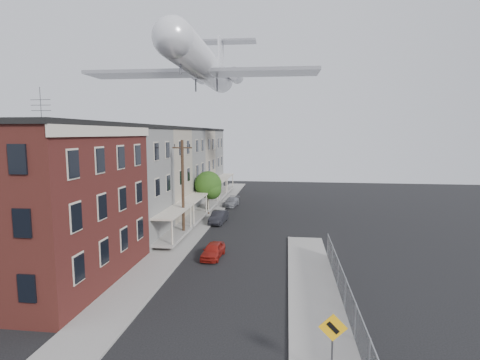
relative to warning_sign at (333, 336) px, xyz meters
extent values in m
plane|color=black|center=(-5.60, 1.03, -1.88)|extent=(120.00, 120.00, 0.00)
cube|color=gray|center=(-11.10, 25.03, -1.82)|extent=(3.00, 62.00, 0.12)
cube|color=gray|center=(-0.10, 7.03, -1.82)|extent=(3.00, 26.00, 0.12)
cube|color=gray|center=(-9.65, 25.03, -1.81)|extent=(0.15, 62.00, 0.14)
cube|color=gray|center=(-1.55, 7.03, -1.81)|extent=(0.15, 26.00, 0.14)
cube|color=#381712|center=(-17.60, 8.03, 3.12)|extent=(10.00, 12.00, 10.00)
cube|color=black|center=(-17.60, 8.03, 8.27)|extent=(10.30, 12.30, 0.30)
cube|color=beige|center=(-12.52, 8.03, 7.82)|extent=(0.16, 12.20, 0.60)
cylinder|color=#515156|center=(-15.60, 6.03, 9.27)|extent=(0.04, 0.04, 2.00)
cube|color=slate|center=(-17.60, 17.53, 3.12)|extent=(10.00, 7.00, 10.00)
cube|color=black|center=(-17.60, 17.53, 8.27)|extent=(10.25, 7.00, 0.30)
cube|color=gray|center=(-11.70, 17.53, -1.33)|extent=(1.80, 6.40, 0.25)
cube|color=beige|center=(-11.70, 17.53, 0.87)|extent=(1.90, 6.50, 0.15)
cube|color=gray|center=(-17.60, 24.53, 3.12)|extent=(10.00, 7.00, 10.00)
cube|color=black|center=(-17.60, 24.53, 8.27)|extent=(10.25, 7.00, 0.30)
cube|color=gray|center=(-11.70, 24.53, -1.33)|extent=(1.80, 6.40, 0.25)
cube|color=beige|center=(-11.70, 24.53, 0.87)|extent=(1.90, 6.50, 0.15)
cube|color=slate|center=(-17.60, 31.53, 3.12)|extent=(10.00, 7.00, 10.00)
cube|color=black|center=(-17.60, 31.53, 8.27)|extent=(10.25, 7.00, 0.30)
cube|color=gray|center=(-11.70, 31.53, -1.33)|extent=(1.80, 6.40, 0.25)
cube|color=beige|center=(-11.70, 31.53, 0.87)|extent=(1.90, 6.50, 0.15)
cube|color=gray|center=(-17.60, 38.53, 3.12)|extent=(10.00, 7.00, 10.00)
cube|color=black|center=(-17.60, 38.53, 8.27)|extent=(10.25, 7.00, 0.30)
cube|color=gray|center=(-11.70, 38.53, -1.33)|extent=(1.80, 6.40, 0.25)
cube|color=beige|center=(-11.70, 38.53, 0.87)|extent=(1.90, 6.50, 0.15)
cube|color=slate|center=(-17.60, 45.53, 3.12)|extent=(10.00, 7.00, 10.00)
cube|color=black|center=(-17.60, 45.53, 8.27)|extent=(10.25, 7.00, 0.30)
cube|color=gray|center=(-11.70, 45.53, -1.33)|extent=(1.80, 6.40, 0.25)
cube|color=beige|center=(-11.70, 45.53, 0.87)|extent=(1.90, 6.50, 0.15)
cylinder|color=gray|center=(1.40, 3.03, -0.93)|extent=(0.06, 0.06, 1.90)
cylinder|color=gray|center=(1.40, 6.03, -0.93)|extent=(0.06, 0.06, 1.90)
cylinder|color=gray|center=(1.40, 9.03, -0.93)|extent=(0.06, 0.06, 1.90)
cylinder|color=gray|center=(1.40, 12.03, -0.93)|extent=(0.06, 0.06, 1.90)
cylinder|color=gray|center=(1.40, 15.03, -0.93)|extent=(0.06, 0.06, 1.90)
cube|color=gray|center=(1.40, 6.03, -0.03)|extent=(0.04, 18.00, 0.04)
cube|color=gray|center=(1.40, 6.03, -0.93)|extent=(0.02, 18.00, 1.80)
cylinder|color=#515156|center=(0.00, 0.03, -0.58)|extent=(0.07, 0.07, 2.60)
cube|color=#FCB10D|center=(0.00, -0.01, 0.37)|extent=(1.10, 0.03, 1.10)
cube|color=black|center=(0.00, -0.03, 0.37)|extent=(0.52, 0.02, 0.52)
cylinder|color=black|center=(-11.20, 19.03, 2.62)|extent=(0.26, 0.26, 9.00)
cube|color=black|center=(-11.20, 19.03, 6.42)|extent=(1.80, 0.12, 0.12)
cylinder|color=black|center=(-11.90, 19.03, 6.62)|extent=(0.08, 0.08, 0.25)
cylinder|color=black|center=(-10.50, 19.03, 6.62)|extent=(0.08, 0.08, 0.25)
cylinder|color=black|center=(-11.00, 29.03, -0.68)|extent=(0.24, 0.24, 2.40)
sphere|color=#183E10|center=(-11.00, 29.03, 1.72)|extent=(3.20, 3.20, 3.20)
sphere|color=#183E10|center=(-10.50, 28.73, 1.16)|extent=(2.24, 2.24, 2.24)
imported|color=maroon|center=(-7.40, 13.81, -1.30)|extent=(1.61, 3.52, 1.17)
imported|color=black|center=(-9.04, 25.04, -1.23)|extent=(1.63, 4.04, 1.31)
imported|color=slate|center=(-9.08, 34.52, -1.31)|extent=(2.05, 4.08, 1.14)
cylinder|color=silver|center=(-11.49, 29.97, 15.48)|extent=(3.98, 25.93, 3.45)
sphere|color=silver|center=(-11.23, 17.04, 15.48)|extent=(3.45, 3.45, 3.45)
cone|color=silver|center=(-11.76, 42.90, 15.48)|extent=(3.51, 3.30, 3.45)
cube|color=#939399|center=(-11.46, 28.36, 14.40)|extent=(25.95, 5.05, 0.38)
cylinder|color=#939399|center=(-14.26, 39.08, 15.69)|extent=(1.81, 4.34, 1.72)
cylinder|color=#939399|center=(-9.09, 39.18, 15.69)|extent=(1.81, 4.34, 1.72)
cube|color=silver|center=(-11.74, 42.36, 18.49)|extent=(0.35, 4.10, 6.03)
cube|color=#939399|center=(-11.77, 43.44, 21.29)|extent=(10.29, 3.01, 0.27)
cylinder|color=#515156|center=(-11.27, 19.20, 13.54)|extent=(0.17, 0.17, 1.29)
camera|label=1|loc=(-1.83, -13.73, 7.68)|focal=28.00mm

